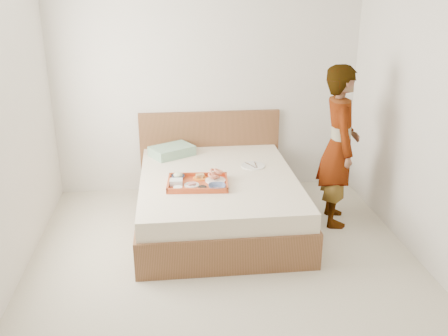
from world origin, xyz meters
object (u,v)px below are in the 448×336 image
Objects in this scene: tray at (198,183)px; person at (339,147)px; bed at (218,200)px; dinner_plate at (253,166)px.

person reaches higher than tray.
tray reaches higher than bed.
bed is 0.43m from tray.
dinner_plate is 0.16× the size of person.
tray is 2.26× the size of dinner_plate.
tray is 0.76m from dinner_plate.
dinner_plate reaches higher than bed.
dinner_plate is (0.61, 0.45, -0.02)m from tray.
bed is 0.53m from dinner_plate.
person is at bearing -20.08° from dinner_plate.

